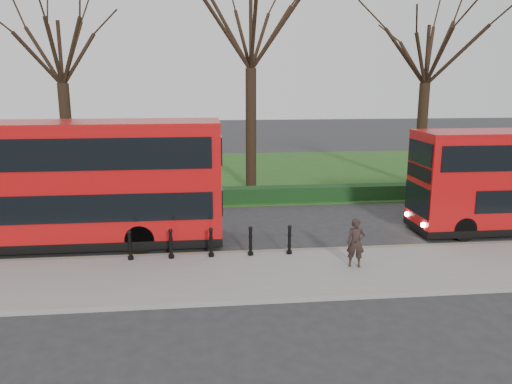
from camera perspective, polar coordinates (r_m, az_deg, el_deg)
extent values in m
plane|color=#28282B|center=(18.96, -3.62, -6.33)|extent=(120.00, 120.00, 0.00)
cube|color=gray|center=(16.13, -3.12, -9.55)|extent=(60.00, 4.00, 0.15)
cube|color=slate|center=(17.99, -3.47, -7.14)|extent=(60.00, 0.25, 0.16)
cube|color=#234B19|center=(33.48, -4.82, 2.12)|extent=(60.00, 18.00, 0.06)
cube|color=black|center=(25.38, -4.35, -0.46)|extent=(60.00, 0.90, 0.80)
cube|color=yellow|center=(18.29, -3.52, -7.03)|extent=(60.00, 0.10, 0.01)
cube|color=yellow|center=(18.48, -3.55, -6.82)|extent=(60.00, 0.10, 0.01)
cylinder|color=black|center=(29.00, -20.74, 5.62)|extent=(0.60, 0.60, 5.99)
cylinder|color=black|center=(28.17, -0.58, 7.07)|extent=(0.60, 0.60, 6.79)
cylinder|color=black|center=(30.84, 18.36, 6.17)|extent=(0.60, 0.60, 5.98)
cylinder|color=black|center=(17.64, -14.20, -5.96)|extent=(0.15, 0.15, 1.00)
cylinder|color=black|center=(17.49, -9.70, -5.90)|extent=(0.15, 0.15, 1.00)
cylinder|color=black|center=(17.46, -5.16, -5.81)|extent=(0.15, 0.15, 1.00)
cylinder|color=black|center=(17.53, -0.62, -5.67)|extent=(0.15, 0.15, 1.00)
cylinder|color=black|center=(17.71, 3.84, -5.51)|extent=(0.15, 0.15, 1.00)
cube|color=#B20E0F|center=(19.83, -21.31, 1.24)|extent=(11.72, 2.66, 4.32)
cube|color=black|center=(20.36, -20.81, -4.87)|extent=(11.74, 2.68, 0.32)
cube|color=black|center=(18.52, -19.62, -1.85)|extent=(9.38, 0.04, 1.01)
cube|color=black|center=(18.37, -22.65, 3.91)|extent=(11.08, 0.04, 1.12)
cylinder|color=black|center=(18.64, -13.13, -5.26)|extent=(1.07, 0.32, 1.07)
cylinder|color=black|center=(20.87, -12.39, -3.28)|extent=(1.07, 0.32, 1.07)
cube|color=black|center=(20.94, 18.11, 2.14)|extent=(0.06, 2.09, 0.52)
cylinder|color=black|center=(21.19, 22.67, -3.91)|extent=(0.95, 0.28, 0.95)
cylinder|color=black|center=(22.96, 20.20, -2.46)|extent=(0.95, 0.28, 0.95)
imported|color=black|center=(16.73, 11.34, -5.72)|extent=(0.66, 0.51, 1.62)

